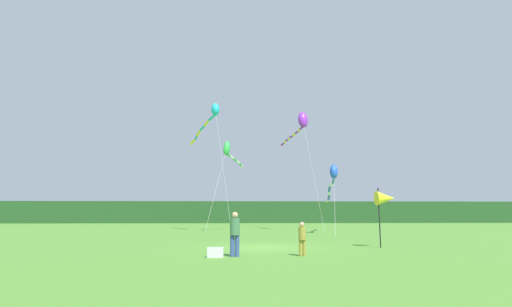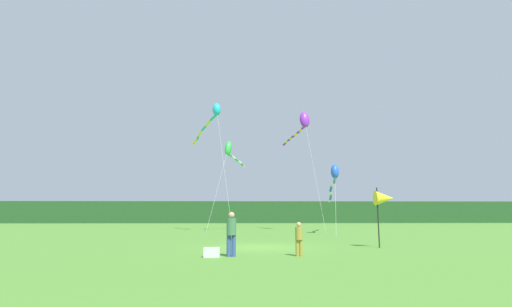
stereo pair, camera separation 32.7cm
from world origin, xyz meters
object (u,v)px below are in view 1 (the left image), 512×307
at_px(person_child, 302,237).
at_px(kite_purple, 301,122).
at_px(kite_blue, 333,178).
at_px(banner_flag_pole, 385,199).
at_px(person_adult, 235,231).
at_px(cooler_box, 215,252).
at_px(kite_cyan, 212,115).
at_px(kite_green, 228,151).

distance_m(person_child, kite_purple, 23.00).
bearing_deg(kite_blue, banner_flag_pole, -92.47).
distance_m(banner_flag_pole, kite_blue, 12.62).
bearing_deg(person_child, person_adult, -178.72).
xyz_separation_m(person_child, kite_purple, (3.52, 20.67, 9.43)).
bearing_deg(person_adult, kite_blue, 64.06).
distance_m(kite_blue, kite_purple, 7.65).
distance_m(cooler_box, kite_cyan, 22.10).
relative_size(person_child, cooler_box, 2.16).
distance_m(kite_cyan, kite_green, 3.68).
height_order(kite_blue, kite_green, kite_green).
distance_m(person_adult, banner_flag_pole, 8.14).
bearing_deg(cooler_box, person_adult, 16.23).
bearing_deg(kite_cyan, kite_blue, -18.58).
distance_m(person_adult, kite_green, 21.75).
xyz_separation_m(person_child, cooler_box, (-3.29, -0.26, -0.53)).
bearing_deg(kite_cyan, banner_flag_pole, -58.87).
height_order(person_child, banner_flag_pole, banner_flag_pole).
distance_m(person_adult, kite_purple, 23.49).
relative_size(cooler_box, kite_cyan, 0.05).
relative_size(cooler_box, banner_flag_pole, 0.21).
xyz_separation_m(person_adult, banner_flag_pole, (7.22, 3.51, 1.37)).
xyz_separation_m(cooler_box, kite_green, (-0.10, 20.97, 7.18)).
xyz_separation_m(person_child, kite_green, (-3.38, 20.71, 6.64)).
height_order(person_adult, banner_flag_pole, banner_flag_pole).
distance_m(person_adult, person_child, 2.59).
bearing_deg(banner_flag_pole, kite_blue, 87.53).
xyz_separation_m(kite_cyan, kite_green, (1.53, 1.43, -3.02)).
height_order(person_child, kite_purple, kite_purple).
xyz_separation_m(kite_purple, kite_green, (-6.90, 0.03, -2.79)).
xyz_separation_m(person_adult, kite_green, (-0.81, 20.76, 6.43)).
relative_size(person_adult, kite_blue, 0.18).
bearing_deg(person_adult, banner_flag_pole, 25.92).
relative_size(banner_flag_pole, kite_green, 0.34).
height_order(person_child, kite_blue, kite_blue).
height_order(person_adult, kite_blue, kite_blue).
height_order(kite_blue, kite_cyan, kite_cyan).
bearing_deg(kite_blue, kite_purple, 109.06).
bearing_deg(person_child, banner_flag_pole, 36.63).
distance_m(cooler_box, banner_flag_pole, 9.01).
bearing_deg(cooler_box, banner_flag_pole, 25.11).
bearing_deg(cooler_box, kite_green, 90.26).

